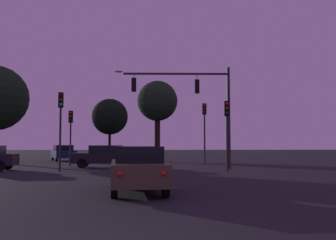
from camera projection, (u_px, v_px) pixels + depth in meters
ground_plane at (144, 165)px, 30.03m from camera, size 168.00×168.00×0.00m
traffic_signal_mast_arm at (194, 97)px, 25.01m from camera, size 7.54×0.54×6.62m
traffic_light_corner_left at (204, 121)px, 30.88m from camera, size 0.37×0.39×4.89m
traffic_light_corner_right at (61, 116)px, 22.55m from camera, size 0.35×0.38×4.65m
traffic_light_median at (227, 121)px, 22.63m from camera, size 0.33×0.37×4.15m
traffic_light_far_side at (71, 127)px, 28.59m from camera, size 0.30×0.35×4.10m
car_nearside_lane at (138, 168)px, 12.88m from camera, size 2.09×4.70×1.52m
car_crossing_left at (105, 156)px, 26.29m from camera, size 4.38×2.01×1.52m
car_far_lane at (63, 153)px, 37.10m from camera, size 3.21×4.44×1.52m
tree_behind_sign at (157, 102)px, 34.31m from camera, size 3.60×3.60×7.27m
tree_left_far at (110, 117)px, 42.65m from camera, size 4.01×4.01×6.67m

